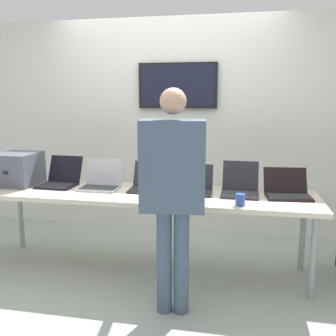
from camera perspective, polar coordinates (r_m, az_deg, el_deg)
ground at (r=3.57m, az=-3.46°, el=-15.36°), size 8.00×8.00×0.04m
back_wall at (r=4.32m, az=0.15°, el=6.37°), size 8.00×0.11×2.42m
workbench at (r=3.32m, az=-3.60°, el=-4.53°), size 2.99×0.70×0.72m
equipment_box at (r=3.85m, az=-21.86°, el=-0.11°), size 0.36×0.40×0.31m
laptop_station_0 at (r=3.71m, az=-16.13°, el=-1.64°), size 0.35×0.38×0.26m
laptop_station_1 at (r=3.50m, az=-10.13°, el=-2.10°), size 0.35×0.32×0.25m
laptop_station_2 at (r=3.40m, az=-3.05°, el=-2.39°), size 0.31×0.35×0.24m
laptop_station_3 at (r=3.30m, az=3.58°, el=-2.79°), size 0.37×0.31×0.23m
laptop_station_4 at (r=3.30m, az=10.91°, el=-2.88°), size 0.32×0.37×0.26m
laptop_station_5 at (r=3.32m, az=17.70°, el=-3.26°), size 0.39×0.36×0.22m
person at (r=2.58m, az=0.77°, el=-2.11°), size 0.48×0.62×1.61m
coffee_mug at (r=2.95m, az=10.96°, el=-4.77°), size 0.08×0.08×0.09m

